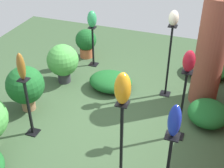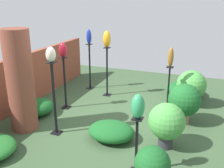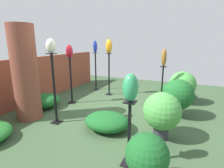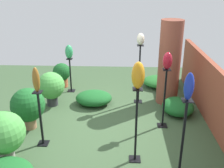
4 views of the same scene
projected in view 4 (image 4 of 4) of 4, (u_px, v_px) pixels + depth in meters
The scene contains 22 objects.
ground_plane at pixel (98, 122), 5.82m from camera, with size 8.00×8.00×0.00m, color #385133.
brick_wall_back at pixel (214, 98), 5.48m from camera, with size 5.60×0.12×1.29m, color brown.
brick_pillar at pixel (169, 63), 6.42m from camera, with size 0.54×0.54×2.09m, color brown.
pedestal_amber at pixel (136, 129), 4.38m from camera, with size 0.20×0.20×1.36m.
pedestal_bronze at pixel (41, 121), 4.87m from camera, with size 0.20×0.20×1.09m.
pedestal_jade at pixel (71, 77), 7.29m from camera, with size 0.20×0.20×0.95m.
pedestal_ivory at pixel (139, 77), 6.53m from camera, with size 0.20×0.20×1.50m.
pedestal_ruby at pixel (164, 101), 5.45m from camera, with size 0.20×0.20×1.29m.
pedestal_cobalt at pixel (182, 143), 4.02m from camera, with size 0.20×0.20×1.34m.
art_vase_amber at pixel (138, 75), 4.03m from camera, with size 0.22×0.21×0.44m, color orange.
art_vase_bronze at pixel (36, 80), 4.56m from camera, with size 0.12×0.13×0.46m, color brown.
art_vase_jade at pixel (69, 52), 7.02m from camera, with size 0.22×0.21×0.38m, color #2D9356.
art_vase_ivory at pixel (141, 39), 6.18m from camera, with size 0.20×0.18×0.29m, color beige.
art_vase_ruby at pixel (167, 61), 5.13m from camera, with size 0.18×0.19×0.35m, color maroon.
art_vase_cobalt at pixel (189, 87), 3.68m from camera, with size 0.14×0.15×0.42m, color #192D9E.
potted_plant_mid_right at pixel (4, 133), 4.42m from camera, with size 0.73×0.73×0.92m.
potted_plant_near_pillar at pixel (51, 86), 6.43m from camera, with size 0.67×0.67×0.86m.
potted_plant_mid_left at pixel (28, 106), 5.41m from camera, with size 0.71×0.71×0.90m.
potted_plant_front_right at pixel (62, 74), 7.61m from camera, with size 0.51×0.51×0.71m.
foliage_bed_east at pixel (160, 82), 7.73m from camera, with size 0.90×1.01×0.29m, color #236B28.
foliage_bed_west at pixel (178, 106), 6.13m from camera, with size 0.80×0.73×0.37m, color #195923.
foliage_bed_center at pixel (94, 98), 6.61m from camera, with size 0.76×0.91×0.33m, color #195923.
Camera 4 is at (5.07, 0.53, 2.95)m, focal length 42.00 mm.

